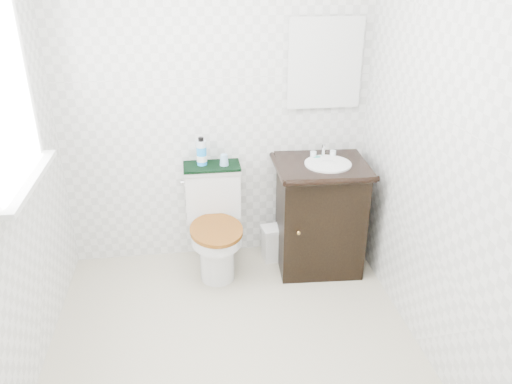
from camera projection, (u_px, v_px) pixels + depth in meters
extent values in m
plane|color=beige|center=(236.00, 358.00, 2.90)|extent=(2.40, 2.40, 0.00)
plane|color=silver|center=(216.00, 102.00, 3.47)|extent=(2.40, 0.00, 2.40)
plane|color=silver|center=(274.00, 337.00, 1.31)|extent=(2.40, 0.00, 2.40)
plane|color=silver|center=(448.00, 155.00, 2.53)|extent=(0.00, 2.40, 2.40)
cube|color=silver|center=(325.00, 63.00, 3.43)|extent=(0.50, 0.02, 0.60)
cylinder|color=silver|center=(217.00, 256.00, 3.55)|extent=(0.24, 0.24, 0.37)
cube|color=silver|center=(215.00, 238.00, 3.77)|extent=(0.24, 0.28, 0.37)
cube|color=silver|center=(213.00, 194.00, 3.64)|extent=(0.39, 0.18, 0.35)
cube|color=silver|center=(212.00, 169.00, 3.55)|extent=(0.41, 0.20, 0.03)
cylinder|color=silver|center=(216.00, 236.00, 3.43)|extent=(0.35, 0.35, 0.08)
cylinder|color=brown|center=(216.00, 230.00, 3.41)|extent=(0.39, 0.39, 0.03)
cube|color=black|center=(319.00, 218.00, 3.63)|extent=(0.61, 0.53, 0.78)
cube|color=black|center=(322.00, 166.00, 3.46)|extent=(0.65, 0.57, 0.04)
cylinder|color=silver|center=(328.00, 164.00, 3.42)|extent=(0.32, 0.32, 0.01)
ellipsoid|color=silver|center=(327.00, 171.00, 3.45)|extent=(0.28, 0.28, 0.14)
cylinder|color=silver|center=(323.00, 151.00, 3.53)|extent=(0.02, 0.02, 0.10)
cube|color=silver|center=(274.00, 245.00, 3.81)|extent=(0.19, 0.16, 0.24)
cube|color=silver|center=(275.00, 229.00, 3.75)|extent=(0.21, 0.18, 0.03)
cube|color=black|center=(212.00, 166.00, 3.54)|extent=(0.40, 0.22, 0.02)
cylinder|color=#1B90EC|center=(202.00, 156.00, 3.52)|extent=(0.07, 0.07, 0.13)
cylinder|color=silver|center=(201.00, 144.00, 3.48)|extent=(0.07, 0.07, 0.04)
cylinder|color=black|center=(201.00, 139.00, 3.47)|extent=(0.04, 0.04, 0.03)
cone|color=#84B4D9|center=(224.00, 160.00, 3.52)|extent=(0.06, 0.06, 0.08)
ellipsoid|color=#1B8479|center=(316.00, 157.00, 3.53)|extent=(0.07, 0.05, 0.02)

